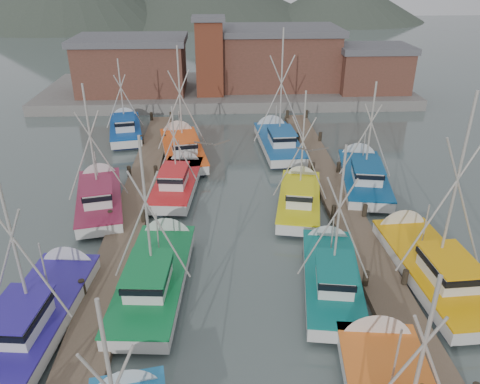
{
  "coord_description": "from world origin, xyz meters",
  "views": [
    {
      "loc": [
        -1.23,
        -20.69,
        15.02
      ],
      "look_at": [
        0.01,
        4.41,
        2.6
      ],
      "focal_mm": 35.0,
      "sensor_mm": 36.0,
      "label": 1
    }
  ],
  "objects_px": {
    "boat_4": "(156,273)",
    "lookout_tower": "(209,56)",
    "boat_12": "(182,148)",
    "boat_8": "(179,181)"
  },
  "relations": [
    {
      "from": "lookout_tower",
      "to": "boat_4",
      "type": "relative_size",
      "value": 0.86
    },
    {
      "from": "boat_8",
      "to": "boat_4",
      "type": "bearing_deg",
      "value": -85.77
    },
    {
      "from": "boat_4",
      "to": "boat_12",
      "type": "relative_size",
      "value": 0.96
    },
    {
      "from": "lookout_tower",
      "to": "boat_12",
      "type": "height_order",
      "value": "lookout_tower"
    },
    {
      "from": "boat_4",
      "to": "boat_8",
      "type": "bearing_deg",
      "value": 92.54
    },
    {
      "from": "boat_4",
      "to": "boat_12",
      "type": "height_order",
      "value": "boat_12"
    },
    {
      "from": "boat_8",
      "to": "boat_12",
      "type": "bearing_deg",
      "value": 97.52
    },
    {
      "from": "lookout_tower",
      "to": "boat_12",
      "type": "relative_size",
      "value": 0.82
    },
    {
      "from": "boat_4",
      "to": "lookout_tower",
      "type": "bearing_deg",
      "value": 90.11
    },
    {
      "from": "boat_4",
      "to": "boat_8",
      "type": "xyz_separation_m",
      "value": [
        0.37,
        11.24,
        -0.01
      ]
    }
  ]
}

